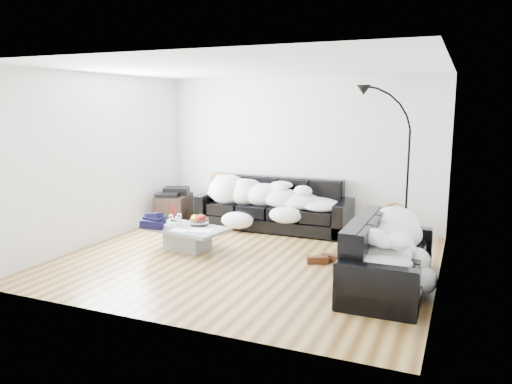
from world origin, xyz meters
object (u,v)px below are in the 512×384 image
at_px(wine_glass_b, 171,220).
at_px(av_cabinet, 174,209).
at_px(sleeper_back, 272,193).
at_px(coffee_table, 187,238).
at_px(wine_glass_c, 177,221).
at_px(floor_lamp, 408,173).
at_px(sofa_right, 389,254).
at_px(candle_right, 175,213).
at_px(stereo, 173,192).
at_px(sleeper_right, 390,235).
at_px(candle_left, 172,214).
at_px(wine_glass_a, 179,219).
at_px(shoes, 324,259).
at_px(sofa_back, 273,204).
at_px(fruit_bowl, 199,220).

bearing_deg(wine_glass_b, av_cabinet, 120.83).
bearing_deg(sleeper_back, coffee_table, -113.70).
xyz_separation_m(wine_glass_c, floor_lamp, (3.06, 1.87, 0.65)).
bearing_deg(coffee_table, sofa_right, -7.55).
relative_size(sofa_right, sleeper_back, 0.89).
xyz_separation_m(sofa_right, wine_glass_c, (-3.13, 0.37, 0.02)).
height_order(wine_glass_b, candle_right, candle_right).
xyz_separation_m(wine_glass_c, stereo, (-0.94, 1.40, 0.16)).
distance_m(coffee_table, floor_lamp, 3.56).
distance_m(sleeper_right, candle_left, 3.46).
xyz_separation_m(wine_glass_a, wine_glass_b, (-0.11, -0.06, -0.01)).
distance_m(sofa_right, shoes, 1.15).
height_order(sofa_right, candle_left, sofa_right).
height_order(sofa_back, coffee_table, sofa_back).
xyz_separation_m(sleeper_back, wine_glass_a, (-0.90, -1.55, -0.21)).
distance_m(sofa_right, wine_glass_b, 3.29).
xyz_separation_m(fruit_bowl, wine_glass_b, (-0.40, -0.15, -0.00)).
height_order(wine_glass_b, stereo, stereo).
bearing_deg(sofa_back, sleeper_back, -90.00).
height_order(sleeper_right, wine_glass_b, sleeper_right).
relative_size(sleeper_right, coffee_table, 1.45).
bearing_deg(stereo, wine_glass_a, -75.68).
bearing_deg(wine_glass_a, sofa_right, -8.62).
relative_size(candle_right, floor_lamp, 0.12).
relative_size(fruit_bowl, av_cabinet, 0.37).
bearing_deg(candle_right, av_cabinet, 123.46).
relative_size(sleeper_back, av_cabinet, 3.00).
bearing_deg(sleeper_back, wine_glass_c, -117.78).
xyz_separation_m(coffee_table, wine_glass_c, (-0.15, -0.02, 0.25)).
xyz_separation_m(coffee_table, candle_right, (-0.36, 0.26, 0.30)).
height_order(coffee_table, floor_lamp, floor_lamp).
bearing_deg(stereo, sleeper_back, -12.87).
distance_m(fruit_bowl, wine_glass_b, 0.43).
xyz_separation_m(sleeper_right, coffee_table, (-2.97, 0.39, -0.46)).
bearing_deg(av_cabinet, wine_glass_a, -67.71).
relative_size(shoes, stereo, 1.09).
relative_size(sleeper_back, wine_glass_c, 14.68).
distance_m(sofa_right, wine_glass_c, 3.15).
height_order(coffee_table, wine_glass_c, wine_glass_c).
relative_size(coffee_table, wine_glass_c, 7.66).
bearing_deg(sleeper_back, sleeper_right, -41.97).
bearing_deg(candle_left, fruit_bowl, -8.33).
relative_size(candle_left, candle_right, 0.94).
distance_m(av_cabinet, floor_lamp, 4.11).
height_order(wine_glass_a, floor_lamp, floor_lamp).
bearing_deg(sofa_back, sleeper_right, -42.66).
distance_m(sofa_back, sleeper_right, 3.08).
bearing_deg(sleeper_right, floor_lamp, 1.78).
xyz_separation_m(coffee_table, fruit_bowl, (0.11, 0.18, 0.26)).
distance_m(wine_glass_a, shoes, 2.26).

